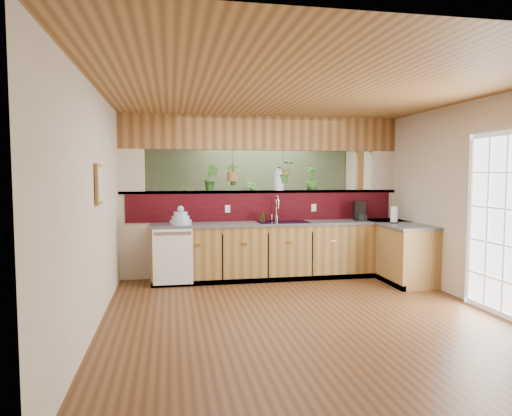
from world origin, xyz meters
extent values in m
cube|color=#533119|center=(0.00, 0.00, 0.00)|extent=(4.60, 7.00, 0.01)
cube|color=brown|center=(0.00, 0.00, 2.60)|extent=(4.60, 7.00, 0.01)
cube|color=beige|center=(0.00, 3.50, 1.30)|extent=(4.60, 0.02, 2.60)
cube|color=beige|center=(0.00, -3.50, 1.30)|extent=(4.60, 0.02, 2.60)
cube|color=beige|center=(-2.30, 0.00, 1.30)|extent=(0.02, 7.00, 2.60)
cube|color=beige|center=(2.30, 0.00, 1.30)|extent=(0.02, 7.00, 2.60)
cube|color=beige|center=(0.00, 1.35, 0.68)|extent=(4.60, 0.15, 1.35)
cube|color=#3C070E|center=(0.00, 1.27, 1.12)|extent=(4.40, 0.02, 0.45)
cube|color=brown|center=(0.00, 1.35, 1.37)|extent=(4.60, 0.21, 0.04)
cube|color=brown|center=(0.00, 1.35, 2.33)|extent=(4.60, 0.15, 0.55)
cube|color=beige|center=(-2.10, 1.35, 1.70)|extent=(0.40, 0.15, 0.70)
cube|color=beige|center=(2.10, 1.35, 1.70)|extent=(0.40, 0.15, 0.70)
cube|color=brown|center=(1.70, 1.35, 1.30)|extent=(0.10, 0.10, 2.60)
cube|color=brown|center=(0.00, 1.35, 1.37)|extent=(4.60, 0.21, 0.04)
cube|color=brown|center=(0.00, 1.35, 2.33)|extent=(4.60, 0.15, 0.55)
cube|color=#4B5C3F|center=(0.00, 3.48, 1.30)|extent=(4.55, 0.02, 2.55)
cube|color=olive|center=(0.25, 0.98, 0.43)|extent=(4.10, 0.60, 0.86)
cube|color=#4C4C51|center=(0.25, 0.98, 0.88)|extent=(4.14, 0.64, 0.04)
cube|color=olive|center=(2.00, 0.54, 0.43)|extent=(0.60, 1.48, 0.86)
cube|color=#4C4C51|center=(2.00, 0.54, 0.88)|extent=(0.64, 1.52, 0.04)
cube|color=olive|center=(2.00, 0.98, 0.43)|extent=(0.60, 0.60, 0.86)
cube|color=#4C4C51|center=(2.00, 0.98, 0.88)|extent=(0.64, 0.64, 0.04)
cube|color=black|center=(0.25, 0.71, 0.04)|extent=(4.10, 0.06, 0.08)
cube|color=black|center=(1.73, 0.54, 0.04)|extent=(0.06, 1.48, 0.08)
cube|color=white|center=(-1.48, 0.66, 0.45)|extent=(0.58, 0.02, 0.82)
cube|color=#B7B7B2|center=(-1.48, 0.65, 0.80)|extent=(0.54, 0.01, 0.05)
cube|color=black|center=(0.25, 0.98, 0.89)|extent=(0.82, 0.50, 0.03)
cube|color=black|center=(0.06, 0.98, 0.80)|extent=(0.34, 0.40, 0.16)
cube|color=black|center=(0.44, 0.98, 0.80)|extent=(0.34, 0.40, 0.16)
cube|color=white|center=(2.27, -1.30, 1.05)|extent=(0.06, 1.02, 2.16)
cube|color=olive|center=(-2.27, -0.80, 1.55)|extent=(0.03, 0.35, 0.45)
cube|color=silver|center=(-2.26, -0.80, 1.55)|extent=(0.01, 0.27, 0.37)
cylinder|color=#B7B7B2|center=(0.19, 1.18, 0.94)|extent=(0.06, 0.06, 0.09)
cylinder|color=#B7B7B2|center=(0.19, 1.18, 1.10)|extent=(0.02, 0.02, 0.25)
torus|color=#B7B7B2|center=(0.19, 1.11, 1.23)|extent=(0.18, 0.07, 0.18)
cylinder|color=#B7B7B2|center=(0.19, 1.03, 1.16)|extent=(0.02, 0.02, 0.11)
cylinder|color=#B7B7B2|center=(0.11, 1.18, 0.96)|extent=(0.03, 0.03, 0.09)
cylinder|color=#A3B5D2|center=(-1.36, 0.88, 0.94)|extent=(0.33, 0.33, 0.07)
cylinder|color=#A3B5D2|center=(-1.36, 0.88, 1.00)|extent=(0.27, 0.27, 0.06)
cylinder|color=#A3B5D2|center=(-1.36, 0.88, 1.06)|extent=(0.20, 0.20, 0.06)
sphere|color=#A3B5D2|center=(-1.36, 0.88, 1.14)|extent=(0.10, 0.10, 0.10)
imported|color=#342513|center=(-0.05, 1.10, 0.99)|extent=(0.11, 0.11, 0.19)
cube|color=black|center=(1.56, 1.02, 1.06)|extent=(0.17, 0.27, 0.31)
cube|color=black|center=(1.56, 0.92, 0.95)|extent=(0.15, 0.10, 0.10)
cylinder|color=silver|center=(1.56, 0.95, 0.99)|extent=(0.08, 0.08, 0.08)
cylinder|color=black|center=(1.92, 0.51, 0.91)|extent=(0.13, 0.13, 0.02)
cylinder|color=#B7B7B2|center=(1.92, 0.51, 1.04)|extent=(0.02, 0.02, 0.27)
cylinder|color=white|center=(1.92, 0.51, 1.04)|extent=(0.11, 0.11, 0.24)
cylinder|color=silver|center=(0.28, 1.35, 1.53)|extent=(0.17, 0.17, 0.28)
sphere|color=silver|center=(0.28, 1.35, 1.69)|extent=(0.15, 0.15, 0.15)
imported|color=#306723|center=(-0.85, 1.35, 1.60)|extent=(0.28, 0.25, 0.42)
imported|color=#306723|center=(0.85, 1.35, 1.59)|extent=(0.27, 0.27, 0.39)
cylinder|color=brown|center=(-0.50, 1.35, 1.87)|extent=(0.01, 0.01, 0.37)
cylinder|color=#945836|center=(-0.50, 1.35, 1.62)|extent=(0.17, 0.17, 0.15)
imported|color=#306723|center=(-0.50, 1.35, 1.85)|extent=(0.22, 0.18, 0.37)
cylinder|color=brown|center=(0.35, 1.35, 1.88)|extent=(0.01, 0.01, 0.35)
cylinder|color=#945836|center=(0.35, 1.35, 1.64)|extent=(0.17, 0.17, 0.14)
imported|color=#306723|center=(0.35, 1.35, 1.86)|extent=(0.36, 0.32, 0.36)
cube|color=black|center=(-0.11, 3.25, 0.50)|extent=(1.49, 0.67, 0.96)
imported|color=#306723|center=(-0.73, 3.25, 1.17)|extent=(0.24, 0.21, 0.39)
imported|color=#306723|center=(0.15, 3.25, 1.25)|extent=(0.39, 0.39, 0.53)
imported|color=#306723|center=(0.79, 2.44, 0.34)|extent=(0.73, 0.67, 0.68)
camera|label=1|loc=(-1.50, -6.03, 1.66)|focal=32.00mm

